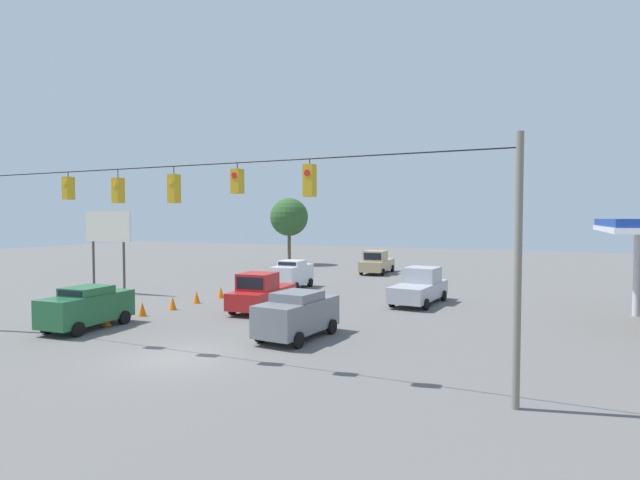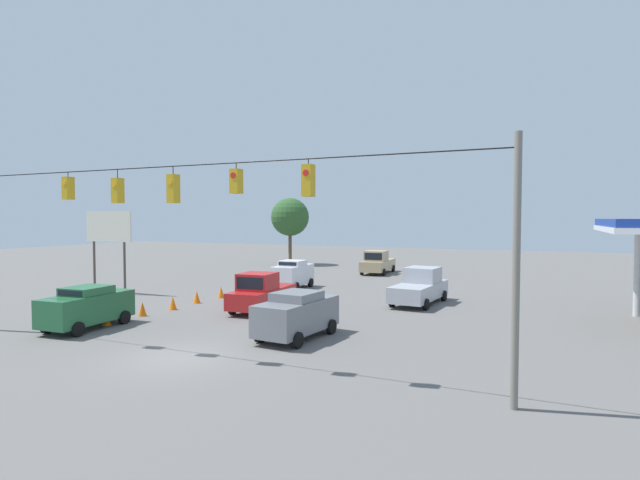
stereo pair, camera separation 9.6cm
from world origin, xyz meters
TOP-DOWN VIEW (x-y plane):
  - ground_plane at (0.00, 0.00)m, footprint 140.00×140.00m
  - overhead_signal_span at (-0.02, 0.14)m, footprint 22.99×0.38m
  - sedan_white_withflow_far at (4.57, -17.65)m, footprint 2.07×3.89m
  - pickup_truck_red_withflow_mid at (2.08, -9.23)m, footprint 2.46×5.19m
  - pickup_truck_tan_withflow_deep at (2.04, -29.61)m, footprint 2.43×5.64m
  - sedan_grey_crossing_near at (-2.56, -4.45)m, footprint 2.31×4.42m
  - sedan_green_parked_shoulder at (7.05, -2.09)m, footprint 2.20×4.38m
  - pickup_truck_silver_oncoming_far at (-5.28, -15.13)m, footprint 2.57×5.60m
  - traffic_cone_nearest at (6.78, -2.93)m, footprint 0.43×0.43m
  - traffic_cone_second at (6.91, -5.37)m, footprint 0.43×0.43m
  - traffic_cone_third at (6.69, -7.43)m, footprint 0.43×0.43m
  - traffic_cone_fourth at (6.86, -9.71)m, footprint 0.43×0.43m
  - traffic_cone_fifth at (6.70, -11.92)m, footprint 0.43×0.43m
  - traffic_cone_farthest at (6.70, -14.05)m, footprint 0.43×0.43m
  - roadside_billboard at (14.77, -10.46)m, footprint 3.98×0.16m
  - tree_horizon_left at (13.52, -34.11)m, footprint 4.16×4.16m

SIDE VIEW (x-z plane):
  - ground_plane at x=0.00m, z-range 0.00..0.00m
  - traffic_cone_nearest at x=6.78m, z-range 0.00..0.74m
  - traffic_cone_second at x=6.91m, z-range 0.00..0.74m
  - traffic_cone_third at x=6.69m, z-range 0.00..0.74m
  - traffic_cone_fourth at x=6.86m, z-range 0.00..0.74m
  - traffic_cone_fifth at x=6.70m, z-range 0.00..0.74m
  - traffic_cone_farthest at x=6.70m, z-range 0.00..0.74m
  - pickup_truck_red_withflow_mid at x=2.08m, z-range -0.09..2.03m
  - pickup_truck_silver_oncoming_far at x=-5.28m, z-range -0.08..2.04m
  - pickup_truck_tan_withflow_deep at x=2.04m, z-range -0.08..2.04m
  - sedan_green_parked_shoulder at x=7.05m, z-range 0.04..1.98m
  - sedan_grey_crossing_near at x=-2.56m, z-range 0.04..2.01m
  - sedan_white_withflow_far at x=4.57m, z-range 0.04..2.07m
  - roadside_billboard at x=14.77m, z-range 1.32..6.87m
  - overhead_signal_span at x=-0.02m, z-range 1.29..8.61m
  - tree_horizon_left at x=13.52m, z-range 1.55..8.85m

